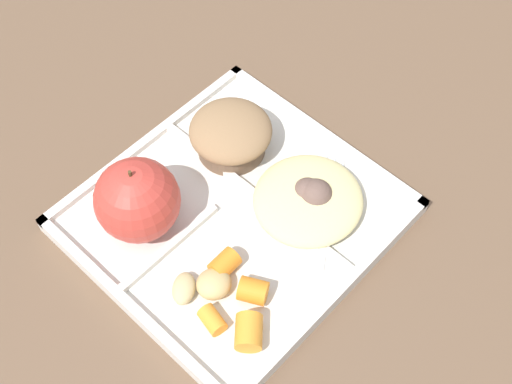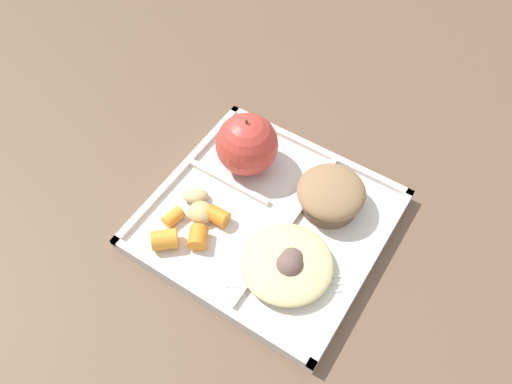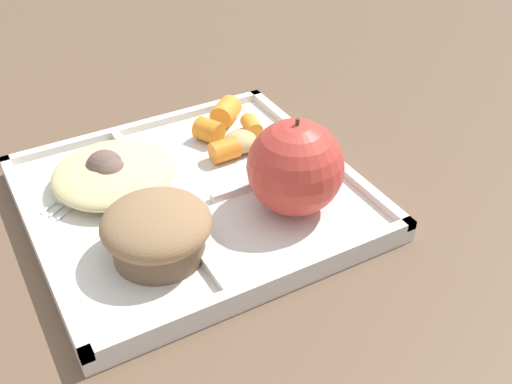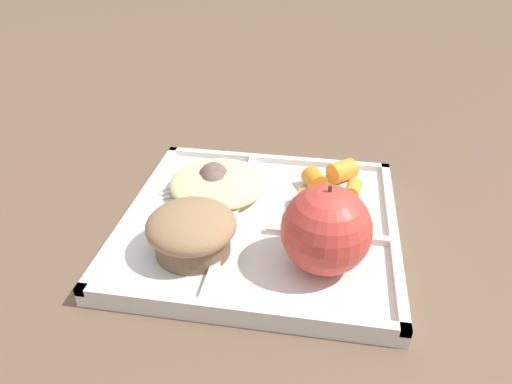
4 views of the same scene
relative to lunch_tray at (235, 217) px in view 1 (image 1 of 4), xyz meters
name	(u,v)px [view 1 (image 1 of 4)]	position (x,y,z in m)	size (l,w,h in m)	color
ground	(235,221)	(0.00, 0.00, -0.01)	(6.00, 6.00, 0.00)	brown
lunch_tray	(235,217)	(0.00, 0.00, 0.00)	(0.31, 0.29, 0.02)	silver
green_apple	(137,200)	(-0.07, 0.06, 0.05)	(0.09, 0.09, 0.10)	#C63D33
bran_muffin	(231,135)	(0.06, 0.06, 0.03)	(0.09, 0.09, 0.05)	brown
carrot_slice_back	(249,332)	(-0.09, -0.11, 0.02)	(0.03, 0.03, 0.03)	orange
carrot_slice_edge	(225,264)	(-0.05, -0.04, 0.02)	(0.02, 0.02, 0.03)	orange
carrot_slice_diagonal	(212,320)	(-0.10, -0.07, 0.02)	(0.02, 0.02, 0.03)	orange
carrot_slice_large	(253,291)	(-0.06, -0.08, 0.02)	(0.02, 0.02, 0.03)	orange
potato_chunk_corner	(214,284)	(-0.08, -0.05, 0.02)	(0.03, 0.04, 0.02)	tan
potato_chunk_large	(184,289)	(-0.10, -0.03, 0.01)	(0.04, 0.02, 0.02)	tan
egg_noodle_pile	(308,200)	(0.06, -0.05, 0.02)	(0.12, 0.12, 0.03)	beige
meatball_side	(307,193)	(0.07, -0.05, 0.02)	(0.03, 0.03, 0.03)	brown
meatball_back	(315,196)	(0.07, -0.06, 0.03)	(0.04, 0.04, 0.04)	brown
plastic_fork	(329,201)	(0.08, -0.06, 0.01)	(0.13, 0.09, 0.00)	silver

